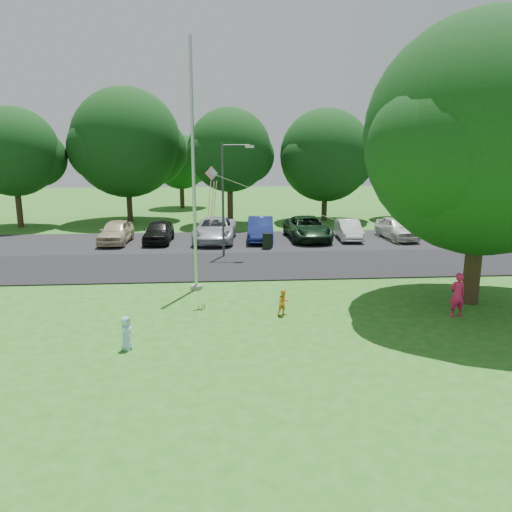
{
  "coord_description": "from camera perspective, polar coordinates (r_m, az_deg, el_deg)",
  "views": [
    {
      "loc": [
        -2.56,
        -15.35,
        5.86
      ],
      "look_at": [
        -1.06,
        4.0,
        1.6
      ],
      "focal_mm": 35.0,
      "sensor_mm": 36.0,
      "label": 1
    }
  ],
  "objects": [
    {
      "name": "park_road",
      "position": [
        25.17,
        1.53,
        -1.02
      ],
      "size": [
        60.0,
        6.0,
        0.06
      ],
      "primitive_type": "cube",
      "color": "black",
      "rests_on": "ground"
    },
    {
      "name": "street_lamp",
      "position": [
        26.59,
        -3.29,
        7.62
      ],
      "size": [
        1.71,
        0.36,
        6.09
      ],
      "rotation": [
        0.0,
        0.0,
        -0.11
      ],
      "color": "#3F3F44",
      "rests_on": "ground"
    },
    {
      "name": "parked_cars",
      "position": [
        31.4,
        0.05,
        3.06
      ],
      "size": [
        19.56,
        5.61,
        1.48
      ],
      "color": "#C6B793",
      "rests_on": "ground"
    },
    {
      "name": "ground",
      "position": [
        16.63,
        4.77,
        -8.3
      ],
      "size": [
        120.0,
        120.0,
        0.0
      ],
      "primitive_type": "plane",
      "color": "#28691B",
      "rests_on": "ground"
    },
    {
      "name": "child_yellow",
      "position": [
        17.72,
        3.18,
        -5.34
      ],
      "size": [
        0.56,
        0.51,
        0.94
      ],
      "primitive_type": "imported",
      "rotation": [
        0.0,
        0.0,
        0.41
      ],
      "color": "#FFA128",
      "rests_on": "ground"
    },
    {
      "name": "trash_can",
      "position": [
        29.0,
        1.3,
        1.68
      ],
      "size": [
        0.6,
        0.6,
        0.95
      ],
      "rotation": [
        0.0,
        0.0,
        0.43
      ],
      "color": "black",
      "rests_on": "ground"
    },
    {
      "name": "flagpole",
      "position": [
        20.44,
        -7.11,
        7.53
      ],
      "size": [
        0.5,
        0.5,
        10.0
      ],
      "color": "#B7BABF",
      "rests_on": "ground"
    },
    {
      "name": "big_tree",
      "position": [
        19.96,
        24.52,
        11.8
      ],
      "size": [
        9.25,
        8.57,
        10.53
      ],
      "rotation": [
        0.0,
        0.0,
        0.11
      ],
      "color": "#332316",
      "rests_on": "ground"
    },
    {
      "name": "parking_strip",
      "position": [
        31.5,
        0.31,
        1.71
      ],
      "size": [
        42.0,
        7.0,
        0.06
      ],
      "primitive_type": "cube",
      "color": "black",
      "rests_on": "ground"
    },
    {
      "name": "tree_row",
      "position": [
        39.8,
        1.59,
        12.16
      ],
      "size": [
        64.35,
        11.94,
        10.88
      ],
      "color": "#332316",
      "rests_on": "ground"
    },
    {
      "name": "child_blue",
      "position": [
        15.3,
        -14.61,
        -8.53
      ],
      "size": [
        0.46,
        0.57,
        1.01
      ],
      "primitive_type": "imported",
      "rotation": [
        0.0,
        0.0,
        1.25
      ],
      "color": "#A6D8FF",
      "rests_on": "ground"
    },
    {
      "name": "kite",
      "position": [
        18.78,
        -3.85,
        7.64
      ],
      "size": [
        8.76,
        2.94,
        3.35
      ],
      "rotation": [
        0.0,
        0.0,
        0.42
      ],
      "color": "pink",
      "rests_on": "ground"
    },
    {
      "name": "woman",
      "position": [
        18.86,
        22.01,
        -4.14
      ],
      "size": [
        0.59,
        0.4,
        1.58
      ],
      "primitive_type": "imported",
      "rotation": [
        0.0,
        0.0,
        3.18
      ],
      "color": "#F4205E",
      "rests_on": "ground"
    },
    {
      "name": "horizon_trees",
      "position": [
        49.69,
        3.28,
        10.56
      ],
      "size": [
        77.46,
        7.2,
        7.02
      ],
      "color": "#332316",
      "rests_on": "ground"
    }
  ]
}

